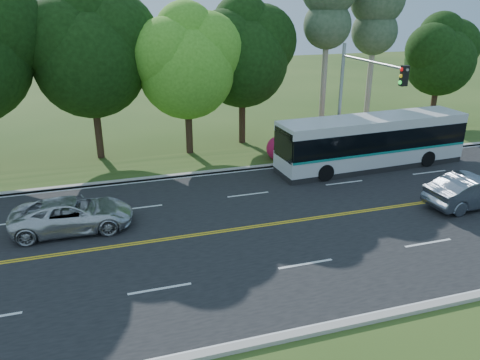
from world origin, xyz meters
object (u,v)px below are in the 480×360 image
object	(u,v)px
suv	(73,215)
sedan	(473,191)
traffic_signal	(358,90)
transit_bus	(371,143)

from	to	relation	value
suv	sedan	bearing A→B (deg)	-97.94
traffic_signal	suv	distance (m)	16.24
traffic_signal	sedan	distance (m)	8.00
transit_bus	suv	distance (m)	16.97
traffic_signal	sedan	world-z (taller)	traffic_signal
transit_bus	suv	xyz separation A→B (m)	(-16.62, -3.34, -0.78)
transit_bus	suv	bearing A→B (deg)	-171.71
transit_bus	suv	size ratio (longest dim) A/B	2.29
sedan	suv	size ratio (longest dim) A/B	0.94
traffic_signal	transit_bus	world-z (taller)	traffic_signal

